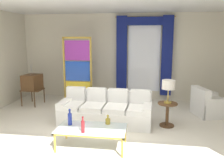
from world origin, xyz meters
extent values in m
plane|color=silver|center=(0.00, 0.00, 0.00)|extent=(16.00, 16.00, 0.00)
cube|color=beige|center=(0.00, 3.06, 1.50)|extent=(8.00, 0.12, 3.00)
cube|color=white|center=(0.00, 0.80, 3.02)|extent=(8.00, 7.60, 0.04)
cube|color=white|center=(0.78, 2.98, 1.55)|extent=(1.10, 0.02, 2.50)
cylinder|color=gold|center=(0.78, 2.90, 2.86)|extent=(2.00, 0.04, 0.04)
cube|color=navy|center=(0.01, 2.88, 1.55)|extent=(0.36, 0.12, 2.70)
cube|color=navy|center=(1.55, 2.88, 1.55)|extent=(0.36, 0.12, 2.70)
cube|color=navy|center=(0.78, 2.88, 2.72)|extent=(1.80, 0.10, 0.28)
cube|color=white|center=(-0.15, 0.44, 0.19)|extent=(2.36, 1.01, 0.38)
cube|color=white|center=(-0.14, 0.81, 0.39)|extent=(2.33, 0.31, 0.78)
cube|color=white|center=(0.91, 0.39, 0.28)|extent=(0.24, 0.86, 0.56)
cube|color=white|center=(-1.22, 0.50, 0.28)|extent=(0.24, 0.86, 0.56)
cube|color=white|center=(0.71, 0.35, 0.44)|extent=(0.57, 0.76, 0.12)
cube|color=white|center=(0.73, 0.67, 0.66)|extent=(0.52, 0.16, 0.40)
cube|color=white|center=(0.13, 0.38, 0.44)|extent=(0.57, 0.76, 0.12)
cube|color=white|center=(0.15, 0.70, 0.66)|extent=(0.52, 0.16, 0.40)
cube|color=white|center=(-0.45, 0.41, 0.44)|extent=(0.57, 0.76, 0.12)
cube|color=white|center=(-0.43, 0.73, 0.66)|extent=(0.52, 0.16, 0.40)
cube|color=white|center=(-1.03, 0.44, 0.44)|extent=(0.57, 0.76, 0.12)
cube|color=white|center=(-1.01, 0.76, 0.66)|extent=(0.52, 0.16, 0.40)
cube|color=silver|center=(-0.19, -0.90, 0.40)|extent=(1.37, 0.71, 0.02)
cube|color=gold|center=(-0.19, -0.57, 0.38)|extent=(1.37, 0.04, 0.03)
cube|color=gold|center=(-0.19, -1.24, 0.38)|extent=(1.37, 0.04, 0.03)
cube|color=gold|center=(-0.86, -0.90, 0.38)|extent=(0.04, 0.71, 0.03)
cube|color=gold|center=(0.47, -0.90, 0.38)|extent=(0.04, 0.71, 0.03)
cylinder|color=gold|center=(-0.84, -0.59, 0.19)|extent=(0.04, 0.04, 0.38)
cylinder|color=gold|center=(0.45, -0.59, 0.19)|extent=(0.04, 0.04, 0.38)
cylinder|color=gold|center=(-0.84, -1.22, 0.19)|extent=(0.04, 0.04, 0.38)
cylinder|color=gold|center=(0.45, -1.22, 0.19)|extent=(0.04, 0.04, 0.38)
cylinder|color=maroon|center=(-0.30, -1.14, 0.52)|extent=(0.07, 0.07, 0.22)
cylinder|color=maroon|center=(-0.30, -1.14, 0.66)|extent=(0.03, 0.03, 0.06)
sphere|color=maroon|center=(-0.30, -1.14, 0.71)|extent=(0.04, 0.04, 0.04)
cylinder|color=navy|center=(-0.67, -0.81, 0.53)|extent=(0.08, 0.08, 0.24)
cylinder|color=navy|center=(-0.67, -0.81, 0.68)|extent=(0.04, 0.04, 0.06)
sphere|color=navy|center=(-0.67, -0.81, 0.73)|extent=(0.05, 0.05, 0.05)
cylinder|color=gold|center=(0.09, -0.65, 0.46)|extent=(0.10, 0.10, 0.11)
cylinder|color=gold|center=(0.09, -0.65, 0.54)|extent=(0.04, 0.04, 0.05)
sphere|color=gold|center=(0.09, -0.65, 0.59)|extent=(0.05, 0.05, 0.05)
cube|color=brown|center=(-2.80, 1.75, 0.50)|extent=(0.62, 0.54, 0.03)
cylinder|color=brown|center=(-3.07, 1.51, 0.25)|extent=(0.04, 0.04, 0.50)
cylinder|color=brown|center=(-3.00, 2.06, 0.25)|extent=(0.04, 0.04, 0.50)
cylinder|color=brown|center=(-2.59, 1.45, 0.25)|extent=(0.04, 0.04, 0.50)
cylinder|color=brown|center=(-2.52, 2.00, 0.25)|extent=(0.04, 0.04, 0.50)
cube|color=brown|center=(-2.80, 1.75, 0.76)|extent=(0.54, 0.61, 0.48)
cube|color=black|center=(-3.03, 1.78, 0.78)|extent=(0.06, 0.39, 0.30)
cylinder|color=gold|center=(-3.04, 1.70, 0.59)|extent=(0.02, 0.04, 0.04)
cylinder|color=gold|center=(-3.02, 1.86, 0.59)|extent=(0.02, 0.04, 0.04)
cylinder|color=silver|center=(-2.80, 1.75, 1.18)|extent=(0.02, 0.13, 0.34)
cylinder|color=silver|center=(-2.80, 1.75, 1.18)|extent=(0.02, 0.13, 0.34)
cube|color=white|center=(2.69, 1.48, 0.20)|extent=(0.98, 0.98, 0.40)
cube|color=white|center=(2.69, 1.48, 0.45)|extent=(0.85, 0.85, 0.10)
cube|color=white|center=(2.38, 1.40, 0.40)|extent=(0.41, 0.82, 0.80)
cube|color=white|center=(2.60, 1.79, 0.29)|extent=(0.76, 0.37, 0.58)
cube|color=white|center=(2.78, 1.18, 0.29)|extent=(0.76, 0.37, 0.58)
cube|color=gold|center=(-1.80, 2.05, 1.10)|extent=(0.05, 0.05, 2.20)
cube|color=gold|center=(-0.90, 2.05, 1.10)|extent=(0.05, 0.05, 2.20)
cube|color=gold|center=(-1.35, 2.05, 2.17)|extent=(0.90, 0.05, 0.06)
cube|color=gold|center=(-1.35, 2.05, 0.05)|extent=(0.90, 0.05, 0.10)
cube|color=yellow|center=(-1.35, 2.05, 0.43)|extent=(0.82, 0.02, 0.64)
cube|color=#1E47B7|center=(-1.35, 2.05, 1.10)|extent=(0.82, 0.02, 0.64)
cube|color=purple|center=(-1.35, 2.05, 1.77)|extent=(0.82, 0.02, 0.64)
cylinder|color=beige|center=(-0.83, 1.79, 0.03)|extent=(0.16, 0.16, 0.06)
ellipsoid|color=#1F33A3|center=(-0.83, 1.79, 0.14)|extent=(0.18, 0.32, 0.20)
sphere|color=#1F33A3|center=(-0.83, 1.93, 0.25)|extent=(0.09, 0.09, 0.09)
cone|color=gold|center=(-0.83, 1.99, 0.25)|extent=(0.02, 0.04, 0.02)
cone|color=#246C46|center=(-0.83, 1.61, 0.24)|extent=(0.44, 0.40, 0.50)
cylinder|color=brown|center=(1.40, 0.47, 0.58)|extent=(0.48, 0.48, 0.03)
cylinder|color=brown|center=(1.40, 0.47, 0.29)|extent=(0.08, 0.08, 0.55)
cylinder|color=brown|center=(1.40, 0.47, 0.01)|extent=(0.36, 0.36, 0.03)
cylinder|color=#B29338|center=(1.40, 0.47, 0.61)|extent=(0.18, 0.18, 0.04)
cylinder|color=#B29338|center=(1.40, 0.47, 0.81)|extent=(0.03, 0.03, 0.36)
cylinder|color=silver|center=(1.40, 0.47, 1.05)|extent=(0.32, 0.32, 0.22)
camera|label=1|loc=(0.83, -5.10, 2.18)|focal=36.81mm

